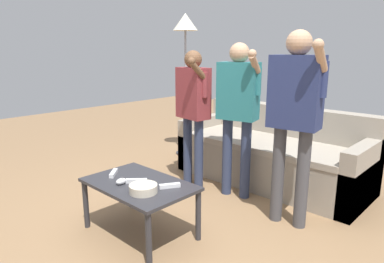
{
  "coord_description": "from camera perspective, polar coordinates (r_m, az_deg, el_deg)",
  "views": [
    {
      "loc": [
        1.91,
        -1.85,
        1.45
      ],
      "look_at": [
        -0.05,
        0.22,
        0.77
      ],
      "focal_mm": 32.34,
      "sensor_mm": 36.0,
      "label": 1
    }
  ],
  "objects": [
    {
      "name": "coffee_table",
      "position": [
        2.78,
        -8.68,
        -9.45
      ],
      "size": [
        0.87,
        0.56,
        0.43
      ],
      "color": "#2D2D33",
      "rests_on": "ground"
    },
    {
      "name": "couch",
      "position": [
        3.97,
        13.07,
        -3.82
      ],
      "size": [
        2.07,
        0.86,
        0.82
      ],
      "color": "#9E9384",
      "rests_on": "ground"
    },
    {
      "name": "player_right",
      "position": [
        2.86,
        16.58,
        3.9
      ],
      "size": [
        0.49,
        0.33,
        1.59
      ],
      "color": "#47474C",
      "rests_on": "ground"
    },
    {
      "name": "game_remote_wand_spare",
      "position": [
        2.96,
        -12.81,
        -6.7
      ],
      "size": [
        0.14,
        0.14,
        0.03
      ],
      "color": "white",
      "rests_on": "coffee_table"
    },
    {
      "name": "ground_plane",
      "position": [
        3.03,
        -2.31,
        -15.12
      ],
      "size": [
        12.0,
        12.0,
        0.0
      ],
      "primitive_type": "plane",
      "color": "#93704C"
    },
    {
      "name": "game_remote_nunchuk",
      "position": [
        2.75,
        -11.61,
        -8.04
      ],
      "size": [
        0.06,
        0.09,
        0.05
      ],
      "color": "white",
      "rests_on": "coffee_table"
    },
    {
      "name": "player_left",
      "position": [
        3.57,
        0.16,
        4.67
      ],
      "size": [
        0.42,
        0.34,
        1.44
      ],
      "color": "#2D3856",
      "rests_on": "ground"
    },
    {
      "name": "snack_bowl",
      "position": [
        2.57,
        -8.04,
        -9.31
      ],
      "size": [
        0.21,
        0.21,
        0.06
      ],
      "primitive_type": "cylinder",
      "color": "beige",
      "rests_on": "coffee_table"
    },
    {
      "name": "floor_lamp",
      "position": [
        4.73,
        -1.1,
        15.82
      ],
      "size": [
        0.33,
        0.33,
        1.91
      ],
      "color": "#2D2D33",
      "rests_on": "ground"
    },
    {
      "name": "game_remote_wand_near",
      "position": [
        2.64,
        -3.7,
        -8.91
      ],
      "size": [
        0.11,
        0.16,
        0.03
      ],
      "color": "white",
      "rests_on": "coffee_table"
    },
    {
      "name": "player_center",
      "position": [
        3.34,
        7.56,
        4.73
      ],
      "size": [
        0.48,
        0.3,
        1.51
      ],
      "color": "#2D3856",
      "rests_on": "ground"
    },
    {
      "name": "game_remote_wand_far",
      "position": [
        2.76,
        -9.17,
        -8.02
      ],
      "size": [
        0.14,
        0.14,
        0.03
      ],
      "color": "white",
      "rests_on": "coffee_table"
    }
  ]
}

